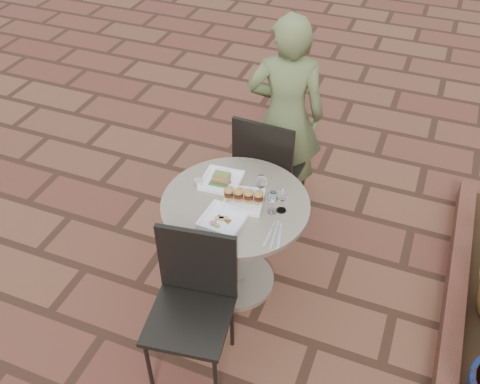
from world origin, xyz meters
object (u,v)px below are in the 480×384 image
at_px(chair_near, 193,294).
at_px(plate_salmon, 221,180).
at_px(cafe_table, 236,231).
at_px(plate_sliders, 244,198).
at_px(diner, 286,117).
at_px(plate_tuna, 223,219).
at_px(chair_far, 267,162).

bearing_deg(chair_near, plate_salmon, 92.22).
distance_m(cafe_table, plate_salmon, 0.34).
relative_size(cafe_table, plate_sliders, 3.33).
bearing_deg(plate_sliders, cafe_table, -158.53).
xyz_separation_m(diner, plate_sliders, (0.04, -0.93, -0.01)).
distance_m(plate_salmon, plate_tuna, 0.35).
bearing_deg(chair_far, plate_tuna, 94.13).
bearing_deg(diner, cafe_table, 73.86).
distance_m(cafe_table, chair_near, 0.60).
relative_size(chair_far, diner, 0.60).
relative_size(diner, plate_salmon, 6.07).
bearing_deg(chair_far, plate_sliders, 98.98).
bearing_deg(diner, plate_tuna, 73.73).
bearing_deg(plate_sliders, chair_far, 96.31).
distance_m(cafe_table, plate_sliders, 0.29).
height_order(plate_salmon, plate_tuna, plate_salmon).
xyz_separation_m(chair_far, plate_sliders, (0.07, -0.65, 0.22)).
bearing_deg(plate_tuna, chair_far, 91.46).
relative_size(plate_salmon, plate_sliders, 0.94).
bearing_deg(cafe_table, chair_far, 92.21).
bearing_deg(chair_near, plate_sliders, 76.22).
xyz_separation_m(chair_far, plate_salmon, (-0.12, -0.53, 0.20)).
relative_size(chair_near, diner, 0.60).
distance_m(chair_far, chair_near, 1.27).
bearing_deg(plate_tuna, cafe_table, 88.60).
height_order(cafe_table, chair_near, chair_near).
height_order(chair_far, plate_tuna, chair_far).
bearing_deg(plate_sliders, diner, 92.29).
distance_m(cafe_table, diner, 0.99).
xyz_separation_m(cafe_table, plate_sliders, (0.05, 0.02, 0.28)).
bearing_deg(cafe_table, plate_sliders, 21.47).
xyz_separation_m(chair_near, plate_salmon, (-0.14, 0.74, 0.20)).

